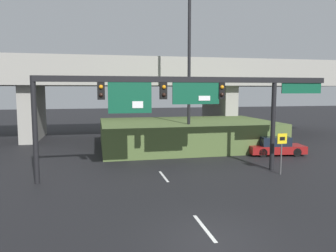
# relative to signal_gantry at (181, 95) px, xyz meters

# --- Properties ---
(ground_plane) EXTENTS (160.00, 160.00, 0.00)m
(ground_plane) POSITION_rel_signal_gantry_xyz_m (-1.02, -8.07, -4.67)
(ground_plane) COLOR black
(lane_markings) EXTENTS (0.14, 38.62, 0.01)m
(lane_markings) POSITION_rel_signal_gantry_xyz_m (-1.02, 3.58, -4.67)
(lane_markings) COLOR silver
(lane_markings) RESTS_ON ground
(signal_gantry) EXTENTS (17.18, 0.44, 5.70)m
(signal_gantry) POSITION_rel_signal_gantry_xyz_m (0.00, 0.00, 0.00)
(signal_gantry) COLOR black
(signal_gantry) RESTS_ON ground
(speed_limit_sign) EXTENTS (0.60, 0.11, 2.49)m
(speed_limit_sign) POSITION_rel_signal_gantry_xyz_m (5.80, -1.10, -3.05)
(speed_limit_sign) COLOR #4C4C4C
(speed_limit_sign) RESTS_ON ground
(highway_light_pole_near) EXTENTS (0.70, 0.36, 13.18)m
(highway_light_pole_near) POSITION_rel_signal_gantry_xyz_m (2.33, 6.47, 2.29)
(highway_light_pole_near) COLOR black
(highway_light_pole_near) RESTS_ON ground
(overpass_bridge) EXTENTS (46.79, 9.47, 8.10)m
(overpass_bridge) POSITION_rel_signal_gantry_xyz_m (-1.02, 17.04, 1.20)
(overpass_bridge) COLOR gray
(overpass_bridge) RESTS_ON ground
(grass_embankment) EXTENTS (14.51, 9.15, 2.28)m
(grass_embankment) POSITION_rel_signal_gantry_xyz_m (2.90, 9.16, -3.53)
(grass_embankment) COLOR #4C6033
(grass_embankment) RESTS_ON ground
(parked_sedan_near_right) EXTENTS (4.42, 2.35, 1.42)m
(parked_sedan_near_right) POSITION_rel_signal_gantry_xyz_m (8.63, 4.35, -4.02)
(parked_sedan_near_right) COLOR maroon
(parked_sedan_near_right) RESTS_ON ground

